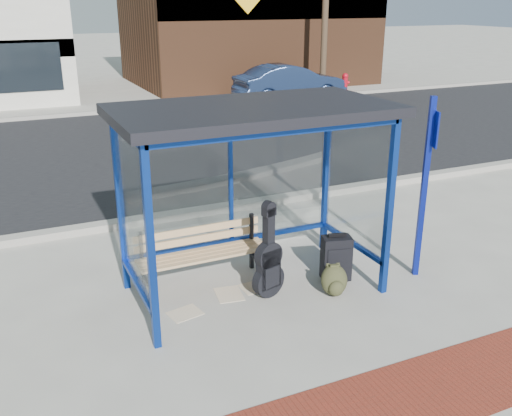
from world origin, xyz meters
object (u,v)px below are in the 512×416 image
suitcase (336,258)px  backpack (334,281)px  fire_hydrant (345,82)px  guitar_bag (268,264)px  parked_car (290,83)px  bench (202,251)px

suitcase → backpack: (-0.25, -0.37, -0.11)m
suitcase → fire_hydrant: bearing=71.8°
backpack → suitcase: bearing=73.2°
fire_hydrant → guitar_bag: bearing=-126.1°
suitcase → parked_car: 14.23m
guitar_bag → backpack: guitar_bag is taller
backpack → fire_hydrant: (9.17, 13.97, 0.24)m
guitar_bag → fire_hydrant: size_ratio=1.50×
suitcase → backpack: suitcase is taller
bench → parked_car: bearing=57.3°
parked_car → fire_hydrant: size_ratio=5.05×
suitcase → backpack: 0.46m
guitar_bag → parked_car: (7.08, 12.91, 0.23)m
parked_car → guitar_bag: bearing=150.2°
suitcase → fire_hydrant: (8.92, 13.60, 0.13)m
guitar_bag → fire_hydrant: guitar_bag is taller
suitcase → parked_car: size_ratio=0.16×
bench → guitar_bag: 0.94m
bench → fire_hydrant: size_ratio=2.16×
bench → guitar_bag: (0.64, -0.69, -0.02)m
backpack → fire_hydrant: fire_hydrant is taller
bench → fire_hydrant: bearing=50.3°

